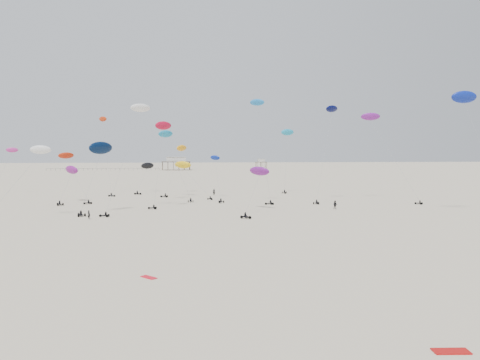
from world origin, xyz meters
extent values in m
plane|color=beige|center=(0.00, 200.00, 0.00)|extent=(900.00, 900.00, 0.00)
cube|color=brown|center=(-10.00, 350.00, 6.15)|extent=(21.00, 13.00, 0.30)
cube|color=silver|center=(-10.00, 350.00, 7.90)|extent=(14.00, 8.40, 3.20)
cube|color=#B2B2AD|center=(-10.00, 350.00, 9.65)|extent=(15.00, 9.00, 0.30)
cube|color=brown|center=(60.00, 380.00, 5.15)|extent=(9.00, 7.00, 0.30)
cube|color=silver|center=(60.00, 380.00, 6.50)|extent=(5.60, 4.20, 2.40)
cube|color=#B2B2AD|center=(60.00, 380.00, 7.85)|extent=(6.00, 4.50, 0.30)
cube|color=black|center=(-62.00, 350.00, 1.45)|extent=(80.00, 0.10, 0.10)
cylinder|color=gray|center=(21.42, 138.35, 9.25)|extent=(0.03, 0.03, 17.04)
ellipsoid|color=#1B99CE|center=(21.94, 138.96, 18.54)|extent=(4.79, 3.12, 2.22)
cylinder|color=gray|center=(-62.54, 146.99, 6.62)|extent=(0.03, 0.03, 13.99)
ellipsoid|color=#C72E96|center=(-60.76, 150.25, 13.17)|extent=(3.61, 1.57, 1.66)
cylinder|color=gray|center=(-15.81, 103.32, 9.04)|extent=(0.03, 0.03, 16.92)
ellipsoid|color=red|center=(-14.63, 104.13, 18.15)|extent=(4.33, 3.88, 2.11)
cylinder|color=gray|center=(-1.13, 120.61, 5.53)|extent=(0.03, 0.03, 17.29)
ellipsoid|color=#0C27A7|center=(-1.14, 127.82, 10.92)|extent=(3.42, 3.62, 1.70)
cylinder|color=gray|center=(-6.37, 127.16, 4.31)|extent=(0.03, 0.03, 15.43)
ellipsoid|color=yellow|center=(-9.80, 133.03, 8.89)|extent=(5.58, 4.61, 2.60)
cylinder|color=gray|center=(24.54, 111.57, 11.72)|extent=(0.03, 0.03, 24.47)
ellipsoid|color=#050940|center=(27.80, 115.93, 23.49)|extent=(4.86, 4.24, 2.22)
cylinder|color=gray|center=(3.30, 92.23, 4.06)|extent=(0.03, 0.03, 16.36)
ellipsoid|color=#78198A|center=(5.86, 99.27, 8.27)|extent=(5.23, 5.46, 2.58)
cylinder|color=gray|center=(-40.78, 88.56, 6.38)|extent=(0.03, 0.03, 16.35)
ellipsoid|color=white|center=(-37.46, 93.41, 12.77)|extent=(3.97, 1.61, 1.94)
cylinder|color=gray|center=(41.99, 110.22, 10.75)|extent=(0.03, 0.03, 25.30)
ellipsoid|color=#821B98|center=(38.80, 117.16, 21.75)|extent=(5.31, 2.85, 2.53)
cylinder|color=gray|center=(8.83, 110.12, 12.24)|extent=(0.03, 0.03, 23.61)
ellipsoid|color=blue|center=(7.77, 112.64, 24.47)|extent=(4.28, 4.27, 2.04)
cylinder|color=gray|center=(-31.60, 141.19, 11.34)|extent=(0.03, 0.03, 25.30)
ellipsoid|color=red|center=(-33.60, 147.78, 22.59)|extent=(3.28, 3.32, 1.69)
cylinder|color=gray|center=(-35.82, 118.23, 5.79)|extent=(0.03, 0.03, 13.33)
ellipsoid|color=red|center=(-38.86, 121.31, 11.57)|extent=(4.26, 3.65, 1.99)
ellipsoid|color=#0C219D|center=(45.16, 86.95, 23.34)|extent=(5.98, 2.82, 2.90)
cylinder|color=gray|center=(-21.66, 144.81, 4.12)|extent=(0.03, 0.03, 11.66)
ellipsoid|color=black|center=(-20.48, 149.44, 8.27)|extent=(4.62, 3.77, 2.19)
cylinder|color=gray|center=(-28.69, 95.58, 6.46)|extent=(0.03, 0.03, 13.09)
ellipsoid|color=#041536|center=(-27.14, 98.48, 13.19)|extent=(5.37, 5.76, 2.86)
cylinder|color=gray|center=(-11.32, 118.91, 8.51)|extent=(0.03, 0.03, 17.29)
ellipsoid|color=#1886B9|center=(-14.38, 121.14, 17.08)|extent=(4.67, 4.25, 2.24)
cylinder|color=gray|center=(-12.41, 136.95, 6.87)|extent=(0.03, 0.03, 19.19)
ellipsoid|color=#FFA515|center=(-9.90, 143.92, 13.76)|extent=(4.14, 4.44, 2.19)
cylinder|color=gray|center=(-38.15, 116.89, 3.94)|extent=(0.03, 0.03, 10.06)
ellipsoid|color=#8A198C|center=(-37.48, 120.74, 8.03)|extent=(4.96, 5.18, 2.56)
cylinder|color=gray|center=(-22.51, 97.79, 10.94)|extent=(0.03, 0.03, 25.15)
ellipsoid|color=white|center=(-19.50, 104.45, 21.97)|extent=(4.80, 3.28, 2.21)
imported|color=black|center=(-27.97, 88.49, 0.00)|extent=(0.82, 0.83, 1.90)
imported|color=black|center=(22.18, 97.02, 0.00)|extent=(1.20, 1.14, 2.16)
imported|color=black|center=(-0.83, 134.98, 0.00)|extent=(0.84, 0.61, 2.21)
cube|color=#B30C0B|center=(3.87, 25.67, 0.00)|extent=(2.29, 1.16, 0.08)
cube|color=red|center=(-15.07, 45.56, 0.00)|extent=(1.72, 1.81, 0.07)
camera|label=1|loc=(-12.72, 0.17, 11.97)|focal=35.00mm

